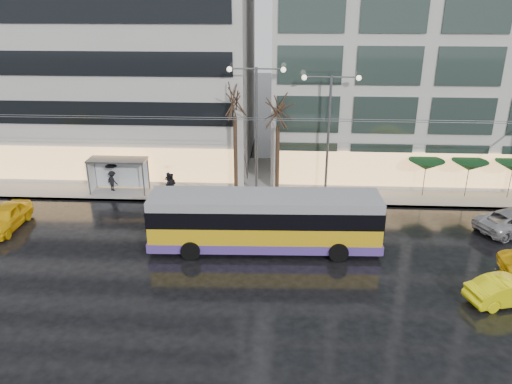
# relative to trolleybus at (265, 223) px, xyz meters

# --- Properties ---
(ground) EXTENTS (140.00, 140.00, 0.00)m
(ground) POSITION_rel_trolleybus_xyz_m (-2.93, -2.58, -1.63)
(ground) COLOR black
(ground) RESTS_ON ground
(sidewalk) EXTENTS (80.00, 10.00, 0.15)m
(sidewalk) POSITION_rel_trolleybus_xyz_m (-0.93, 11.42, -1.55)
(sidewalk) COLOR gray
(sidewalk) RESTS_ON ground
(kerb) EXTENTS (80.00, 0.10, 0.15)m
(kerb) POSITION_rel_trolleybus_xyz_m (-0.93, 6.47, -1.55)
(kerb) COLOR slate
(kerb) RESTS_ON ground
(building_left) EXTENTS (34.00, 14.00, 22.00)m
(building_left) POSITION_rel_trolleybus_xyz_m (-18.93, 16.42, 9.52)
(building_left) COLOR #AEACA6
(building_left) RESTS_ON sidewalk
(building_right) EXTENTS (32.00, 14.00, 25.00)m
(building_right) POSITION_rel_trolleybus_xyz_m (16.07, 16.42, 11.02)
(building_right) COLOR #AEACA6
(building_right) RESTS_ON sidewalk
(trolleybus) EXTENTS (13.06, 5.19, 6.02)m
(trolleybus) POSITION_rel_trolleybus_xyz_m (0.00, 0.00, 0.00)
(trolleybus) COLOR gold
(trolleybus) RESTS_ON ground
(catenary) EXTENTS (42.24, 5.12, 7.00)m
(catenary) POSITION_rel_trolleybus_xyz_m (-1.93, 5.36, 2.62)
(catenary) COLOR #595B60
(catenary) RESTS_ON ground
(bus_shelter) EXTENTS (4.20, 1.60, 2.51)m
(bus_shelter) POSITION_rel_trolleybus_xyz_m (-11.31, 8.11, 0.33)
(bus_shelter) COLOR #595B60
(bus_shelter) RESTS_ON sidewalk
(street_lamp_near) EXTENTS (3.96, 0.36, 9.03)m
(street_lamp_near) POSITION_rel_trolleybus_xyz_m (-0.93, 8.22, 4.36)
(street_lamp_near) COLOR #595B60
(street_lamp_near) RESTS_ON sidewalk
(street_lamp_far) EXTENTS (3.96, 0.36, 8.53)m
(street_lamp_far) POSITION_rel_trolleybus_xyz_m (4.07, 8.22, 4.09)
(street_lamp_far) COLOR #595B60
(street_lamp_far) RESTS_ON sidewalk
(tree_a) EXTENTS (3.20, 3.20, 8.40)m
(tree_a) POSITION_rel_trolleybus_xyz_m (-2.43, 8.42, 5.46)
(tree_a) COLOR black
(tree_a) RESTS_ON sidewalk
(tree_b) EXTENTS (3.20, 3.20, 7.70)m
(tree_b) POSITION_rel_trolleybus_xyz_m (0.57, 8.62, 4.77)
(tree_b) COLOR black
(tree_b) RESTS_ON sidewalk
(parasol_a) EXTENTS (2.50, 2.50, 2.65)m
(parasol_a) POSITION_rel_trolleybus_xyz_m (11.07, 8.42, 0.82)
(parasol_a) COLOR #595B60
(parasol_a) RESTS_ON sidewalk
(parasol_b) EXTENTS (2.50, 2.50, 2.65)m
(parasol_b) POSITION_rel_trolleybus_xyz_m (14.07, 8.42, 0.82)
(parasol_b) COLOR #595B60
(parasol_b) RESTS_ON sidewalk
(taxi_a) EXTENTS (1.90, 4.52, 1.53)m
(taxi_a) POSITION_rel_trolleybus_xyz_m (-16.22, 1.74, -0.87)
(taxi_a) COLOR yellow
(taxi_a) RESTS_ON ground
(taxi_b) EXTENTS (4.25, 2.49, 1.32)m
(taxi_b) POSITION_rel_trolleybus_xyz_m (11.76, -4.71, -0.97)
(taxi_b) COLOR #FFF40D
(taxi_b) RESTS_ON ground
(pedestrian_a) EXTENTS (1.19, 1.20, 2.19)m
(pedestrian_a) POSITION_rel_trolleybus_xyz_m (-7.23, 7.70, -0.03)
(pedestrian_a) COLOR black
(pedestrian_a) RESTS_ON sidewalk
(pedestrian_b) EXTENTS (0.87, 0.69, 1.75)m
(pedestrian_b) POSITION_rel_trolleybus_xyz_m (-6.96, 7.18, -0.60)
(pedestrian_b) COLOR black
(pedestrian_b) RESTS_ON sidewalk
(pedestrian_c) EXTENTS (1.13, 1.12, 2.11)m
(pedestrian_c) POSITION_rel_trolleybus_xyz_m (-11.50, 8.08, -0.36)
(pedestrian_c) COLOR black
(pedestrian_c) RESTS_ON sidewalk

